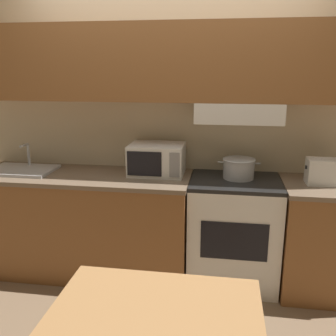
{
  "coord_description": "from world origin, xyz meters",
  "views": [
    {
      "loc": [
        0.45,
        -3.2,
        1.76
      ],
      "look_at": [
        0.05,
        -0.56,
        1.04
      ],
      "focal_mm": 40.0,
      "sensor_mm": 36.0,
      "label": 1
    }
  ],
  "objects_px": {
    "cooking_pot": "(239,168)",
    "sink_basin": "(21,170)",
    "toaster": "(326,172)",
    "stove_range": "(233,231)",
    "microwave": "(157,159)"
  },
  "relations": [
    {
      "from": "cooking_pot",
      "to": "microwave",
      "type": "height_order",
      "value": "microwave"
    },
    {
      "from": "cooking_pot",
      "to": "sink_basin",
      "type": "bearing_deg",
      "value": -177.66
    },
    {
      "from": "toaster",
      "to": "stove_range",
      "type": "bearing_deg",
      "value": 179.06
    },
    {
      "from": "microwave",
      "to": "sink_basin",
      "type": "height_order",
      "value": "microwave"
    },
    {
      "from": "microwave",
      "to": "toaster",
      "type": "bearing_deg",
      "value": -4.05
    },
    {
      "from": "microwave",
      "to": "cooking_pot",
      "type": "bearing_deg",
      "value": -2.36
    },
    {
      "from": "cooking_pot",
      "to": "toaster",
      "type": "xyz_separation_m",
      "value": [
        0.65,
        -0.07,
        0.01
      ]
    },
    {
      "from": "microwave",
      "to": "sink_basin",
      "type": "distance_m",
      "value": 1.18
    },
    {
      "from": "cooking_pot",
      "to": "sink_basin",
      "type": "relative_size",
      "value": 0.61
    },
    {
      "from": "toaster",
      "to": "sink_basin",
      "type": "xyz_separation_m",
      "value": [
        -2.5,
        -0.01,
        -0.08
      ]
    },
    {
      "from": "stove_range",
      "to": "microwave",
      "type": "height_order",
      "value": "microwave"
    },
    {
      "from": "stove_range",
      "to": "microwave",
      "type": "distance_m",
      "value": 0.87
    },
    {
      "from": "cooking_pot",
      "to": "microwave",
      "type": "relative_size",
      "value": 0.75
    },
    {
      "from": "stove_range",
      "to": "toaster",
      "type": "bearing_deg",
      "value": -0.94
    },
    {
      "from": "cooking_pot",
      "to": "toaster",
      "type": "bearing_deg",
      "value": -5.79
    }
  ]
}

